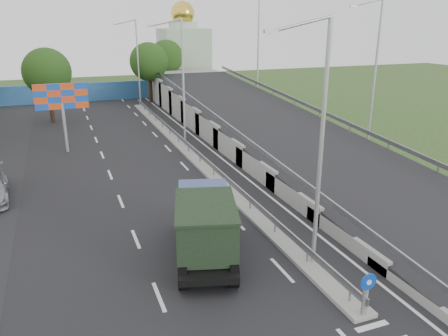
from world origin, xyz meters
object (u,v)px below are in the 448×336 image
lamp_post_mid (181,77)px  lamp_post_near (318,135)px  lamp_post_far (136,58)px  billboard (62,100)px  dump_truck (205,223)px  sign_bollard (366,294)px  church (184,53)px

lamp_post_mid → lamp_post_near: bearing=-90.0°
lamp_post_far → billboard: bearing=-116.8°
billboard → dump_truck: size_ratio=0.81×
billboard → dump_truck: billboard is taller
lamp_post_near → dump_truck: lamp_post_near is taller
sign_bollard → billboard: size_ratio=0.30×
sign_bollard → lamp_post_far: 44.08m
sign_bollard → dump_truck: bearing=121.4°
lamp_post_far → church: 17.15m
lamp_post_near → dump_truck: (-3.92, 2.41, -4.24)m
lamp_post_mid → lamp_post_far: size_ratio=1.00×
church → lamp_post_near: bearing=-100.4°
lamp_post_mid → lamp_post_far: bearing=90.0°
lamp_post_mid → lamp_post_far: same height
lamp_post_mid → dump_truck: (-3.92, -17.59, -4.24)m
lamp_post_mid → billboard: 9.47m
billboard → dump_truck: bearing=-75.1°
sign_bollard → lamp_post_near: 6.12m
lamp_post_far → dump_truck: 38.03m
sign_bollard → lamp_post_far: size_ratio=0.17×
billboard → dump_truck: 20.43m
church → lamp_post_far: bearing=-125.2°
sign_bollard → lamp_post_near: (0.11, 3.83, 4.77)m
lamp_post_near → lamp_post_mid: (0.00, 20.00, 0.00)m
lamp_post_near → church: church is taller
billboard → sign_bollard: bearing=-70.8°
lamp_post_mid → dump_truck: 18.51m
billboard → dump_truck: (5.19, -19.59, -2.62)m
church → sign_bollard: bearing=-99.8°
lamp_post_mid → sign_bollard: bearing=-90.3°
lamp_post_near → lamp_post_mid: same height
sign_bollard → dump_truck: dump_truck is taller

